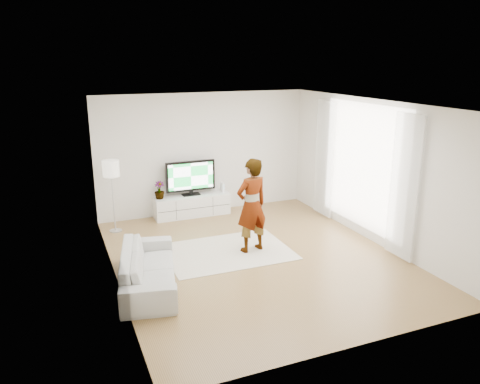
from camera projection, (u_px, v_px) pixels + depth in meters
name	position (u px, v px, depth m)	size (l,w,h in m)	color
floor	(256.00, 258.00, 8.62)	(6.00, 6.00, 0.00)	#9A7745
ceiling	(258.00, 104.00, 7.85)	(6.00, 6.00, 0.00)	white
wall_left	(111.00, 200.00, 7.32)	(0.02, 6.00, 2.80)	silver
wall_right	(373.00, 172.00, 9.15)	(0.02, 6.00, 2.80)	silver
wall_back	(204.00, 153.00, 10.90)	(5.00, 0.02, 2.80)	silver
wall_front	(360.00, 245.00, 5.57)	(5.00, 0.02, 2.80)	silver
window	(363.00, 166.00, 9.39)	(0.01, 2.60, 2.50)	white
curtain_near	(404.00, 187.00, 8.23)	(0.04, 0.70, 2.60)	white
curtain_far	(324.00, 159.00, 10.55)	(0.04, 0.70, 2.60)	white
media_console	(192.00, 205.00, 10.86)	(1.75, 0.50, 0.49)	white
television	(191.00, 177.00, 10.70)	(1.15, 0.23, 0.80)	black
game_console	(222.00, 187.00, 11.04)	(0.05, 0.17, 0.23)	white
potted_plant	(159.00, 190.00, 10.47)	(0.22, 0.22, 0.40)	#3F7238
rug	(228.00, 252.00, 8.88)	(2.33, 1.68, 0.01)	beige
player	(252.00, 205.00, 8.68)	(0.65, 0.43, 1.79)	#334772
sofa	(148.00, 268.00, 7.50)	(2.11, 0.82, 0.62)	#B5B4B0
floor_lamp	(111.00, 172.00, 9.58)	(0.34, 0.34, 1.54)	silver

